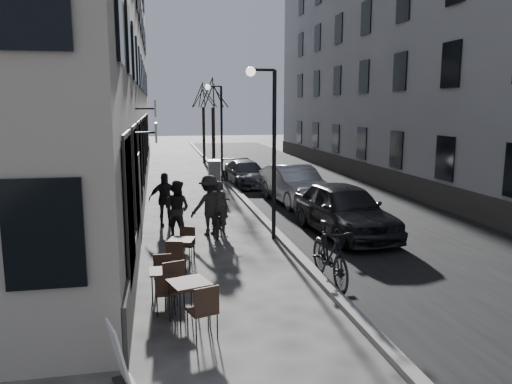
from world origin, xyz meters
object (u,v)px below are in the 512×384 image
object	(u,v)px
bistro_set_a	(189,298)
tree_near	(213,94)
bicycle	(219,218)
bistro_set_c	(182,250)
car_far	(246,173)
streetlamp_near	(269,134)
bistro_set_b	(164,283)
sign_board	(121,362)
pedestrian_far	(165,199)
car_mid	(294,185)
utility_cabinet	(214,176)
streetlamp_far	(218,122)
car_near	(344,209)
moped	(330,254)
pedestrian_near	(177,209)
tree_far	(203,96)
pedestrian_mid	(210,205)

from	to	relation	value
bistro_set_a	tree_near	bearing A→B (deg)	64.42
bicycle	bistro_set_c	bearing A→B (deg)	78.03
bistro_set_c	car_far	xyz separation A→B (m)	(3.88, 12.55, 0.17)
streetlamp_near	bistro_set_b	world-z (taller)	streetlamp_near
tree_near	sign_board	xyz separation A→B (m)	(-3.91, -22.47, -4.27)
pedestrian_far	car_mid	distance (m)	6.08
utility_cabinet	bicycle	distance (m)	7.84
utility_cabinet	pedestrian_far	size ratio (longest dim) A/B	0.83
car_far	streetlamp_far	bearing A→B (deg)	118.72
streetlamp_far	car_near	bearing A→B (deg)	-78.51
bistro_set_a	moped	xyz separation A→B (m)	(3.25, 1.56, 0.18)
bistro_set_a	car_far	world-z (taller)	car_far
car_far	utility_cabinet	bearing A→B (deg)	-143.56
bistro_set_a	car_far	size ratio (longest dim) A/B	0.40
bistro_set_b	car_mid	bearing A→B (deg)	59.03
bicycle	pedestrian_far	bearing A→B (deg)	-32.28
streetlamp_near	car_mid	size ratio (longest dim) A/B	1.08
sign_board	car_far	distance (m)	18.46
bistro_set_a	pedestrian_near	world-z (taller)	pedestrian_near
tree_far	pedestrian_mid	distance (m)	20.52
tree_far	pedestrian_far	bearing A→B (deg)	-99.45
bistro_set_a	car_mid	distance (m)	11.99
streetlamp_far	bistro_set_b	size ratio (longest dim) A/B	3.60
bistro_set_b	sign_board	world-z (taller)	sign_board
bistro_set_a	car_near	size ratio (longest dim) A/B	0.36
car_mid	streetlamp_near	bearing A→B (deg)	-119.28
streetlamp_near	bistro_set_a	world-z (taller)	streetlamp_near
bistro_set_c	bistro_set_b	bearing A→B (deg)	-86.16
streetlamp_far	utility_cabinet	bearing A→B (deg)	-100.66
streetlamp_near	pedestrian_mid	bearing A→B (deg)	151.67
bicycle	car_near	distance (m)	3.92
streetlamp_near	tree_near	xyz separation A→B (m)	(0.07, 15.00, 1.50)
tree_near	tree_far	bearing A→B (deg)	90.00
tree_near	pedestrian_far	xyz separation A→B (m)	(-3.10, -12.61, -3.76)
bistro_set_b	car_far	xyz separation A→B (m)	(4.34, 14.74, 0.19)
streetlamp_near	pedestrian_far	size ratio (longest dim) A/B	2.83
streetlamp_near	sign_board	distance (m)	8.84
streetlamp_near	car_mid	distance (m)	6.26
streetlamp_far	utility_cabinet	distance (m)	4.16
bistro_set_a	pedestrian_near	bearing A→B (deg)	71.71
sign_board	car_mid	world-z (taller)	car_mid
bicycle	pedestrian_near	size ratio (longest dim) A/B	1.12
streetlamp_near	utility_cabinet	size ratio (longest dim) A/B	3.39
tree_far	car_mid	xyz separation A→B (m)	(2.23, -15.69, -3.89)
moped	streetlamp_far	bearing A→B (deg)	91.85
pedestrian_near	pedestrian_far	bearing A→B (deg)	-45.44
bicycle	car_far	xyz separation A→B (m)	(2.57, 9.44, 0.10)
moped	bistro_set_c	bearing A→B (deg)	151.43
pedestrian_mid	tree_far	bearing A→B (deg)	-111.88
utility_cabinet	bistro_set_c	bearing A→B (deg)	-96.50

